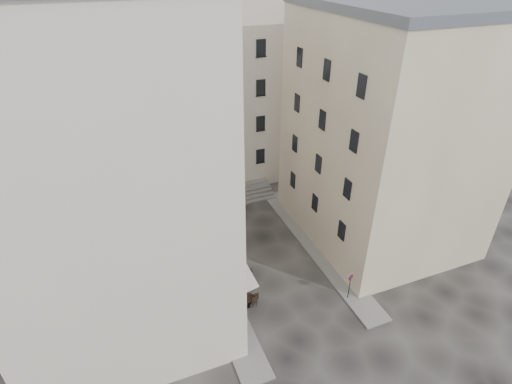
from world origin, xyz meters
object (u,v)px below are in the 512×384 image
bistro_table_a (247,302)px  pedestrian (251,277)px  bistro_table_b (248,299)px  no_parking_sign (350,282)px

bistro_table_a → pedestrian: bearing=61.3°
bistro_table_a → bistro_table_b: bearing=56.9°
bistro_table_b → pedestrian: size_ratio=0.86×
bistro_table_a → pedestrian: 2.08m
no_parking_sign → bistro_table_a: (-6.92, 1.94, -1.19)m
no_parking_sign → pedestrian: size_ratio=1.42×
bistro_table_b → pedestrian: (0.84, 1.58, 0.32)m
bistro_table_b → bistro_table_a: bearing=-123.1°
no_parking_sign → bistro_table_b: 7.21m
bistro_table_a → bistro_table_b: bistro_table_b is taller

